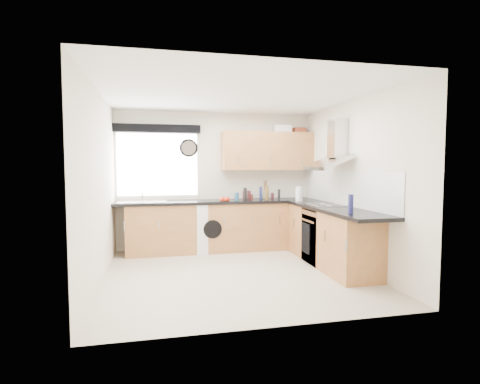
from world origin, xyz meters
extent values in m
plane|color=beige|center=(0.00, 0.00, 0.00)|extent=(3.60, 3.60, 0.00)
cube|color=white|center=(0.00, 0.00, 2.50)|extent=(3.60, 3.60, 0.02)
cube|color=silver|center=(0.00, 1.80, 1.25)|extent=(3.60, 0.02, 2.50)
cube|color=silver|center=(0.00, -1.80, 1.25)|extent=(3.60, 0.02, 2.50)
cube|color=silver|center=(-1.80, 0.00, 1.25)|extent=(0.02, 3.60, 2.50)
cube|color=silver|center=(1.80, 0.00, 1.25)|extent=(0.02, 3.60, 2.50)
cube|color=white|center=(-1.05, 1.79, 1.55)|extent=(1.40, 0.02, 1.10)
cube|color=black|center=(-1.05, 1.70, 2.18)|extent=(1.50, 0.18, 0.14)
cube|color=white|center=(1.79, 0.30, 1.18)|extent=(0.01, 3.00, 0.54)
cube|color=#945F33|center=(-0.10, 1.51, 0.43)|extent=(3.00, 0.58, 0.86)
cube|color=#945F33|center=(1.50, 1.50, 0.43)|extent=(0.60, 0.60, 0.86)
cube|color=#945F33|center=(1.51, 0.15, 0.43)|extent=(0.58, 2.10, 0.86)
cube|color=black|center=(0.00, 1.50, 0.89)|extent=(3.60, 0.62, 0.05)
cube|color=black|center=(1.50, 0.00, 0.89)|extent=(0.62, 2.42, 0.05)
cube|color=black|center=(1.50, 0.30, 0.42)|extent=(0.56, 0.58, 0.85)
cube|color=#B5B5B5|center=(1.50, 0.30, 0.92)|extent=(0.52, 0.52, 0.01)
cube|color=#945F33|center=(0.95, 1.62, 1.80)|extent=(1.70, 0.35, 0.70)
cube|color=white|center=(-0.15, 1.52, 0.44)|extent=(0.66, 0.64, 0.88)
cylinder|color=black|center=(-0.50, 1.76, 1.85)|extent=(0.33, 0.04, 0.33)
cube|color=white|center=(1.26, 1.72, 2.22)|extent=(0.36, 0.28, 0.14)
cube|color=#A14227|center=(1.60, 1.72, 2.20)|extent=(0.22, 0.19, 0.10)
cylinder|color=gray|center=(0.93, 1.70, 0.98)|extent=(0.12, 0.12, 0.14)
cylinder|color=white|center=(1.35, 1.05, 1.04)|extent=(0.12, 0.12, 0.25)
cylinder|color=#471920|center=(1.06, 1.65, 0.96)|extent=(0.06, 0.06, 0.11)
cylinder|color=#4C1B21|center=(0.36, 1.65, 0.97)|extent=(0.07, 0.07, 0.11)
cylinder|color=#5C1315|center=(0.47, 1.51, 0.99)|extent=(0.05, 0.05, 0.16)
cylinder|color=navy|center=(0.80, 1.57, 1.03)|extent=(0.05, 0.05, 0.23)
cylinder|color=navy|center=(0.31, 1.39, 0.98)|extent=(0.06, 0.06, 0.14)
cylinder|color=black|center=(1.11, 1.44, 1.00)|extent=(0.05, 0.05, 0.19)
cylinder|color=black|center=(0.48, 1.47, 1.02)|extent=(0.07, 0.07, 0.22)
cylinder|color=#41171A|center=(0.59, 1.62, 0.99)|extent=(0.07, 0.07, 0.16)
cylinder|color=brown|center=(0.87, 1.39, 1.03)|extent=(0.06, 0.06, 0.25)
cylinder|color=#541B11|center=(0.63, 1.54, 0.96)|extent=(0.05, 0.05, 0.10)
cylinder|color=#181A54|center=(1.38, -0.68, 1.03)|extent=(0.07, 0.07, 0.25)
camera|label=1|loc=(-1.07, -5.08, 1.53)|focal=28.00mm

